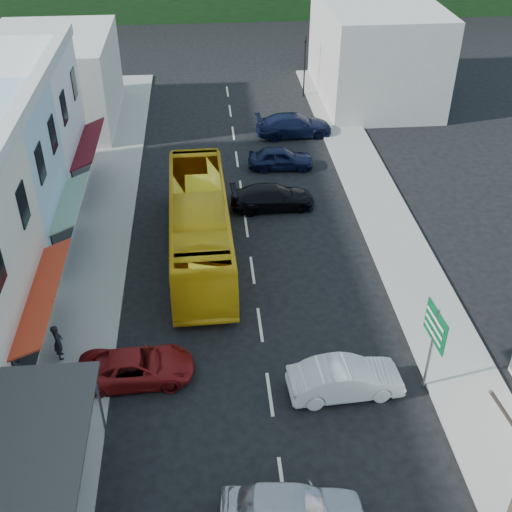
% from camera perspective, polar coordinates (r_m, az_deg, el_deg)
% --- Properties ---
extents(ground, '(120.00, 120.00, 0.00)m').
position_cam_1_polar(ground, '(24.74, 1.23, -12.17)').
color(ground, black).
rests_on(ground, ground).
extents(sidewalk_left, '(3.00, 52.00, 0.15)m').
position_cam_1_polar(sidewalk_left, '(32.74, -13.82, 0.27)').
color(sidewalk_left, gray).
rests_on(sidewalk_left, ground).
extents(sidewalk_right, '(3.00, 52.00, 0.15)m').
position_cam_1_polar(sidewalk_right, '(33.63, 12.24, 1.52)').
color(sidewalk_right, gray).
rests_on(sidewalk_right, ground).
extents(distant_block_left, '(8.00, 10.00, 6.00)m').
position_cam_1_polar(distant_block_left, '(47.38, -17.49, 14.65)').
color(distant_block_left, '#B7B2A8').
rests_on(distant_block_left, ground).
extents(distant_block_right, '(8.00, 12.00, 7.00)m').
position_cam_1_polar(distant_block_right, '(50.69, 10.58, 17.49)').
color(distant_block_right, '#B7B2A8').
rests_on(distant_block_right, ground).
extents(bus, '(2.78, 11.66, 3.10)m').
position_cam_1_polar(bus, '(31.18, -5.03, 2.61)').
color(bus, yellow).
rests_on(bus, ground).
extents(car_silver, '(4.56, 2.23, 1.40)m').
position_cam_1_polar(car_silver, '(20.86, 3.27, -21.69)').
color(car_silver, silver).
rests_on(car_silver, ground).
extents(car_white, '(4.51, 2.09, 1.40)m').
position_cam_1_polar(car_white, '(24.52, 7.94, -10.78)').
color(car_white, silver).
rests_on(car_white, ground).
extents(car_red, '(4.67, 2.09, 1.40)m').
position_cam_1_polar(car_red, '(25.22, -10.59, -9.52)').
color(car_red, maroon).
rests_on(car_red, ground).
extents(car_black_near, '(4.58, 2.05, 1.40)m').
position_cam_1_polar(car_black_near, '(35.35, 1.51, 5.31)').
color(car_black_near, black).
rests_on(car_black_near, ground).
extents(car_navy_mid, '(4.49, 2.04, 1.40)m').
position_cam_1_polar(car_navy_mid, '(39.63, 2.21, 8.73)').
color(car_navy_mid, black).
rests_on(car_navy_mid, ground).
extents(car_navy_far, '(4.59, 2.08, 1.40)m').
position_cam_1_polar(car_navy_far, '(44.11, 3.37, 11.50)').
color(car_navy_far, black).
rests_on(car_navy_far, ground).
extents(pedestrian_left, '(0.53, 0.68, 1.70)m').
position_cam_1_polar(pedestrian_left, '(26.53, -17.21, -7.21)').
color(pedestrian_left, black).
rests_on(pedestrian_left, sidewalk_left).
extents(direction_sign, '(0.45, 1.75, 3.83)m').
position_cam_1_polar(direction_sign, '(24.47, 15.26, -8.08)').
color(direction_sign, '#065024').
rests_on(direction_sign, ground).
extents(traffic_signal, '(1.09, 1.24, 4.61)m').
position_cam_1_polar(traffic_signal, '(50.44, 4.34, 16.44)').
color(traffic_signal, black).
rests_on(traffic_signal, ground).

